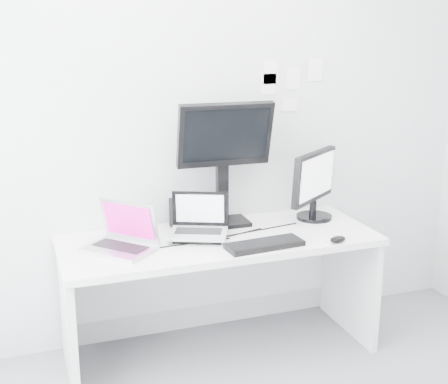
{
  "coord_description": "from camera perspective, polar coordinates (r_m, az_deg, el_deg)",
  "views": [
    {
      "loc": [
        -1.06,
        -1.86,
        1.89
      ],
      "look_at": [
        0.02,
        1.23,
        1.0
      ],
      "focal_mm": 48.89,
      "sensor_mm": 36.0,
      "label": 1
    }
  ],
  "objects": [
    {
      "name": "wall_note_2",
      "position": [
        3.91,
        8.53,
        11.24
      ],
      "size": [
        0.1,
        0.0,
        0.14
      ],
      "primitive_type": "cube",
      "color": "white",
      "rests_on": "back_wall"
    },
    {
      "name": "speaker",
      "position": [
        3.63,
        -4.33,
        -2.0
      ],
      "size": [
        0.1,
        0.1,
        0.17
      ],
      "primitive_type": "cube",
      "rotation": [
        0.0,
        0.0,
        0.16
      ],
      "color": "black",
      "rests_on": "desk"
    },
    {
      "name": "back_wall",
      "position": [
        3.66,
        -2.23,
        6.72
      ],
      "size": [
        3.6,
        0.0,
        3.6
      ],
      "primitive_type": "plane",
      "rotation": [
        1.57,
        0.0,
        0.0
      ],
      "color": "silver",
      "rests_on": "ground"
    },
    {
      "name": "macbook",
      "position": [
        3.28,
        -9.93,
        -3.25
      ],
      "size": [
        0.44,
        0.45,
        0.27
      ],
      "primitive_type": "cube",
      "rotation": [
        0.0,
        0.0,
        -0.83
      ],
      "color": "#AFB0B4",
      "rests_on": "desk"
    },
    {
      "name": "wall_note_3",
      "position": [
        3.85,
        6.14,
        8.12
      ],
      "size": [
        0.11,
        0.0,
        0.08
      ],
      "primitive_type": "cube",
      "color": "white",
      "rests_on": "back_wall"
    },
    {
      "name": "rear_monitor",
      "position": [
        3.6,
        -0.01,
        2.76
      ],
      "size": [
        0.57,
        0.21,
        0.77
      ],
      "primitive_type": "cube",
      "rotation": [
        0.0,
        0.0,
        -0.02
      ],
      "color": "black",
      "rests_on": "desk"
    },
    {
      "name": "samsung_monitor",
      "position": [
        3.79,
        8.54,
        0.72
      ],
      "size": [
        0.52,
        0.47,
        0.44
      ],
      "primitive_type": "cube",
      "rotation": [
        0.0,
        0.0,
        0.64
      ],
      "color": "black",
      "rests_on": "desk"
    },
    {
      "name": "keyboard",
      "position": [
        3.33,
        3.81,
        -4.93
      ],
      "size": [
        0.44,
        0.19,
        0.03
      ],
      "primitive_type": "cube",
      "rotation": [
        0.0,
        0.0,
        0.08
      ],
      "color": "black",
      "rests_on": "desk"
    },
    {
      "name": "desk",
      "position": [
        3.62,
        -0.41,
        -9.69
      ],
      "size": [
        1.8,
        0.7,
        0.73
      ],
      "primitive_type": "cube",
      "color": "white",
      "rests_on": "ground"
    },
    {
      "name": "wall_note_4",
      "position": [
        3.78,
        4.19,
        10.03
      ],
      "size": [
        0.1,
        0.0,
        0.13
      ],
      "primitive_type": "cube",
      "color": "white",
      "rests_on": "back_wall"
    },
    {
      "name": "dell_laptop",
      "position": [
        3.41,
        -2.44,
        -2.36
      ],
      "size": [
        0.39,
        0.35,
        0.27
      ],
      "primitive_type": "cube",
      "rotation": [
        0.0,
        0.0,
        -0.41
      ],
      "color": "#AAADB1",
      "rests_on": "desk"
    },
    {
      "name": "mouse",
      "position": [
        3.46,
        10.6,
        -4.36
      ],
      "size": [
        0.12,
        0.09,
        0.03
      ],
      "primitive_type": "ellipsoid",
      "rotation": [
        0.0,
        0.0,
        0.28
      ],
      "color": "black",
      "rests_on": "desk"
    },
    {
      "name": "wall_note_1",
      "position": [
        3.84,
        6.48,
        10.5
      ],
      "size": [
        0.09,
        0.0,
        0.13
      ],
      "primitive_type": "cube",
      "color": "white",
      "rests_on": "back_wall"
    },
    {
      "name": "wall_note_0",
      "position": [
        3.78,
        4.41,
        11.08
      ],
      "size": [
        0.1,
        0.0,
        0.14
      ],
      "primitive_type": "cube",
      "color": "white",
      "rests_on": "back_wall"
    }
  ]
}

